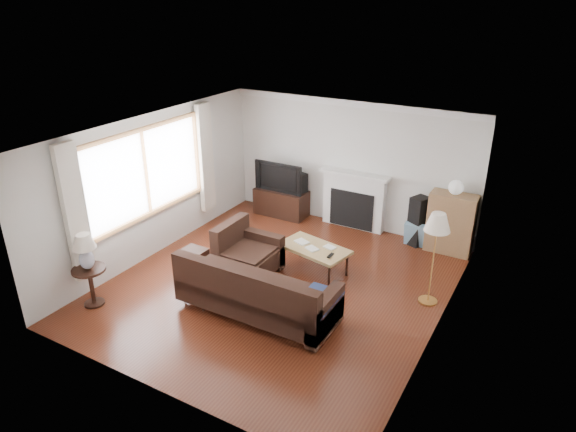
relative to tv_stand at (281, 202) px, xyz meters
The scene contains 17 objects.
room 3.00m from the tv_stand, 60.55° to the right, with size 5.10×5.60×2.54m.
window 3.14m from the tv_stand, 111.54° to the right, with size 0.12×2.74×1.54m, color olive.
curtain_near 4.45m from the tv_stand, 103.48° to the right, with size 0.10×0.35×2.10m, color silver.
curtain_far 1.90m from the tv_stand, 131.10° to the right, with size 0.10×0.35×2.10m, color silver.
fireplace 1.58m from the tv_stand, ahead, with size 1.40×0.26×1.15m, color white.
tv_stand is the anchor object (origin of this frame).
television 0.58m from the tv_stand, ahead, with size 1.07×0.14×0.62m, color black.
speaker_left 0.42m from the tv_stand, ahead, with size 0.26×0.32×0.95m, color black.
speaker_right 2.89m from the tv_stand, ahead, with size 0.26×0.31×0.93m, color black.
bookshelf 3.48m from the tv_stand, ahead, with size 0.80×0.38×1.11m, color olive.
globe_lamp 3.59m from the tv_stand, ahead, with size 0.26×0.26×0.26m, color white.
sectional_sofa 3.64m from the tv_stand, 65.18° to the right, with size 2.55×1.86×0.82m, color black.
coffee_table 2.45m from the tv_stand, 46.75° to the right, with size 1.16×0.63×0.45m, color #A4844E.
footstool 2.73m from the tv_stand, 92.96° to the right, with size 0.41×0.41×0.34m, color black.
floor_lamp 4.05m from the tv_stand, 25.96° to the right, with size 0.38×0.38×1.47m, color #C48D44.
side_table 4.38m from the tv_stand, 99.91° to the right, with size 0.49×0.49×0.61m, color black.
table_lamp 4.43m from the tv_stand, 99.91° to the right, with size 0.34×0.34×0.55m, color silver.
Camera 1 is at (3.64, -6.10, 4.36)m, focal length 32.00 mm.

